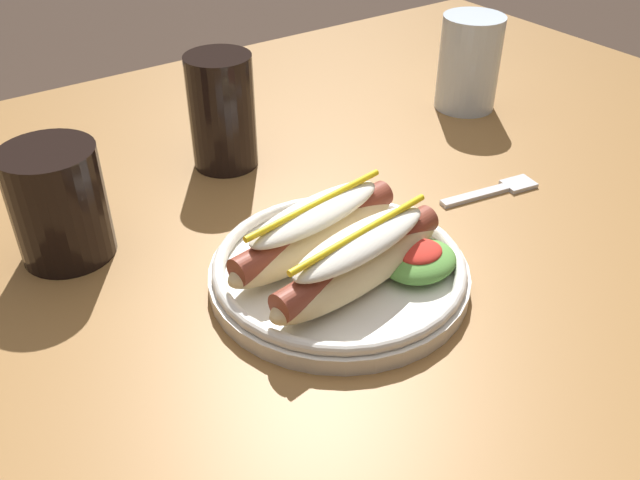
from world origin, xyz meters
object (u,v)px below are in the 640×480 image
hot_dog_plate (342,259)px  extra_cup (59,204)px  water_cup (469,63)px  fork (496,190)px  soda_cup (222,112)px

hot_dog_plate → extra_cup: (-0.19, 0.19, 0.03)m
hot_dog_plate → water_cup: water_cup is taller
fork → soda_cup: (-0.21, 0.23, 0.06)m
water_cup → soda_cup: bearing=172.8°
hot_dog_plate → extra_cup: size_ratio=2.13×
hot_dog_plate → fork: bearing=7.4°
hot_dog_plate → water_cup: bearing=30.4°
soda_cup → extra_cup: 0.23m
water_cup → extra_cup: size_ratio=1.12×
water_cup → extra_cup: water_cup is taller
extra_cup → water_cup: bearing=2.9°
hot_dog_plate → water_cup: size_ratio=1.90×
hot_dog_plate → fork: size_ratio=1.96×
water_cup → extra_cup: 0.56m
fork → water_cup: 0.24m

